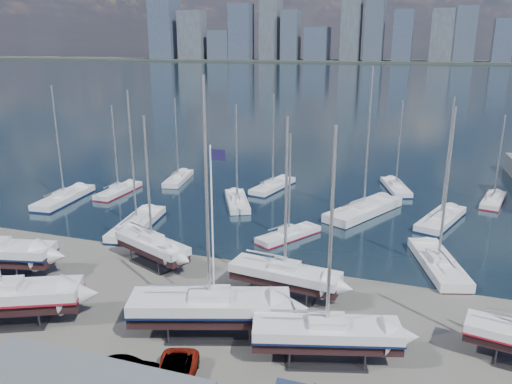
% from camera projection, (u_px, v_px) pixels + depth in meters
% --- Properties ---
extents(ground, '(1400.00, 1400.00, 0.00)m').
position_uv_depth(ground, '(203.00, 315.00, 37.98)').
color(ground, '#605E59').
rests_on(ground, ground).
extents(water, '(1400.00, 600.00, 0.40)m').
position_uv_depth(water, '(404.00, 77.00, 319.75)').
color(water, '#172A36').
rests_on(water, ground).
extents(far_shore, '(1400.00, 80.00, 2.20)m').
position_uv_depth(far_shore, '(415.00, 62.00, 555.68)').
color(far_shore, '#2D332D').
rests_on(far_shore, ground).
extents(skyline, '(639.14, 43.80, 107.69)m').
position_uv_depth(skyline, '(411.00, 26.00, 541.62)').
color(skyline, '#475166').
rests_on(skyline, far_shore).
extents(sailboat_cradle_1, '(11.23, 7.47, 17.60)m').
position_uv_depth(sailboat_cradle_1, '(3.00, 297.00, 36.16)').
color(sailboat_cradle_1, '#2D2D33').
rests_on(sailboat_cradle_1, ground).
extents(sailboat_cradle_2, '(8.69, 5.53, 13.95)m').
position_uv_depth(sailboat_cradle_2, '(152.00, 245.00, 46.02)').
color(sailboat_cradle_2, '#2D2D33').
rests_on(sailboat_cradle_2, ground).
extents(sailboat_cradle_3, '(11.65, 6.53, 18.00)m').
position_uv_depth(sailboat_cradle_3, '(210.00, 307.00, 34.74)').
color(sailboat_cradle_3, '#2D2D33').
rests_on(sailboat_cradle_3, ground).
extents(sailboat_cradle_4, '(9.18, 3.51, 14.72)m').
position_uv_depth(sailboat_cradle_4, '(285.00, 275.00, 40.03)').
color(sailboat_cradle_4, '#2D2D33').
rests_on(sailboat_cradle_4, ground).
extents(sailboat_cradle_5, '(9.88, 5.19, 15.42)m').
position_uv_depth(sailboat_cradle_5, '(326.00, 334.00, 31.82)').
color(sailboat_cradle_5, '#2D2D33').
rests_on(sailboat_cradle_5, ground).
extents(sailboat_moored_0, '(3.88, 10.70, 15.67)m').
position_uv_depth(sailboat_moored_0, '(64.00, 199.00, 65.30)').
color(sailboat_moored_0, black).
rests_on(sailboat_moored_0, water).
extents(sailboat_moored_1, '(2.49, 8.51, 12.67)m').
position_uv_depth(sailboat_moored_1, '(119.00, 191.00, 68.71)').
color(sailboat_moored_1, black).
rests_on(sailboat_moored_1, water).
extents(sailboat_moored_2, '(3.95, 8.90, 13.00)m').
position_uv_depth(sailboat_moored_2, '(178.00, 179.00, 74.84)').
color(sailboat_moored_2, black).
rests_on(sailboat_moored_2, water).
extents(sailboat_moored_3, '(4.56, 11.00, 15.96)m').
position_uv_depth(sailboat_moored_3, '(137.00, 226.00, 55.77)').
color(sailboat_moored_3, black).
rests_on(sailboat_moored_3, water).
extents(sailboat_moored_4, '(6.17, 9.08, 13.43)m').
position_uv_depth(sailboat_moored_4, '(237.00, 202.00, 63.96)').
color(sailboat_moored_4, black).
rests_on(sailboat_moored_4, water).
extents(sailboat_moored_5, '(4.52, 9.71, 14.00)m').
position_uv_depth(sailboat_moored_5, '(273.00, 187.00, 70.80)').
color(sailboat_moored_5, black).
rests_on(sailboat_moored_5, water).
extents(sailboat_moored_6, '(5.90, 7.88, 11.75)m').
position_uv_depth(sailboat_moored_6, '(289.00, 235.00, 52.89)').
color(sailboat_moored_6, black).
rests_on(sailboat_moored_6, water).
extents(sailboat_moored_7, '(8.45, 12.38, 18.33)m').
position_uv_depth(sailboat_moored_7, '(363.00, 212.00, 60.30)').
color(sailboat_moored_7, black).
rests_on(sailboat_moored_7, water).
extents(sailboat_moored_8, '(5.00, 9.13, 13.15)m').
position_uv_depth(sailboat_moored_8, '(396.00, 188.00, 70.34)').
color(sailboat_moored_8, black).
rests_on(sailboat_moored_8, water).
extents(sailboat_moored_9, '(5.72, 10.63, 15.46)m').
position_uv_depth(sailboat_moored_9, '(438.00, 265.00, 45.79)').
color(sailboat_moored_9, black).
rests_on(sailboat_moored_9, water).
extents(sailboat_moored_10, '(5.98, 10.46, 15.08)m').
position_uv_depth(sailboat_moored_10, '(441.00, 221.00, 57.37)').
color(sailboat_moored_10, black).
rests_on(sailboat_moored_10, water).
extents(sailboat_moored_11, '(4.04, 8.31, 11.97)m').
position_uv_depth(sailboat_moored_11, '(493.00, 201.00, 64.56)').
color(sailboat_moored_11, black).
rests_on(sailboat_moored_11, water).
extents(car_a, '(2.07, 4.10, 1.34)m').
position_uv_depth(car_a, '(22.00, 364.00, 31.04)').
color(car_a, gray).
rests_on(car_a, ground).
extents(car_b, '(4.28, 2.43, 1.34)m').
position_uv_depth(car_b, '(126.00, 371.00, 30.40)').
color(car_b, gray).
rests_on(car_b, ground).
extents(car_c, '(3.72, 5.61, 1.43)m').
position_uv_depth(car_c, '(174.00, 376.00, 29.82)').
color(car_c, gray).
rests_on(car_c, ground).
extents(flagpole, '(1.15, 0.12, 13.14)m').
position_uv_depth(flagpole, '(213.00, 221.00, 35.73)').
color(flagpole, white).
rests_on(flagpole, ground).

